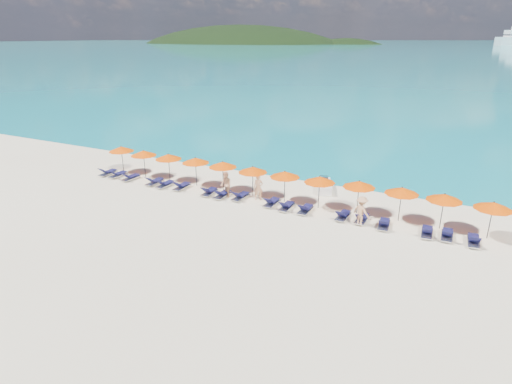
% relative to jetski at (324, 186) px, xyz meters
% --- Properties ---
extents(ground, '(1400.00, 1400.00, 0.00)m').
position_rel_jetski_xyz_m(ground, '(-2.95, -8.52, -0.39)').
color(ground, beige).
extents(sea, '(1600.00, 1300.00, 0.01)m').
position_rel_jetski_xyz_m(sea, '(-2.95, 651.48, -0.38)').
color(sea, '#1FA9B2').
rests_on(sea, ground).
extents(headland_main, '(374.00, 242.00, 126.50)m').
position_rel_jetski_xyz_m(headland_main, '(-302.95, 531.48, -38.39)').
color(headland_main, black).
rests_on(headland_main, ground).
extents(headland_small, '(162.00, 126.00, 85.50)m').
position_rel_jetski_xyz_m(headland_small, '(-152.95, 551.48, -35.39)').
color(headland_small, black).
rests_on(headland_small, ground).
extents(jetski, '(1.86, 2.82, 0.94)m').
position_rel_jetski_xyz_m(jetski, '(0.00, 0.00, 0.00)').
color(jetski, white).
rests_on(jetski, ground).
extents(beachgoer_a, '(0.79, 0.70, 1.83)m').
position_rel_jetski_xyz_m(beachgoer_a, '(-3.56, -3.94, 0.53)').
color(beachgoer_a, tan).
rests_on(beachgoer_a, ground).
extents(beachgoer_b, '(1.05, 0.96, 1.88)m').
position_rel_jetski_xyz_m(beachgoer_b, '(-5.89, -4.50, 0.55)').
color(beachgoer_b, tan).
rests_on(beachgoer_b, ground).
extents(beachgoer_c, '(1.34, 1.07, 1.88)m').
position_rel_jetski_xyz_m(beachgoer_c, '(3.98, -4.99, 0.55)').
color(beachgoer_c, tan).
rests_on(beachgoer_c, ground).
extents(umbrella_0, '(2.10, 2.10, 2.28)m').
position_rel_jetski_xyz_m(umbrella_0, '(-16.79, -3.27, 1.63)').
color(umbrella_0, black).
rests_on(umbrella_0, ground).
extents(umbrella_1, '(2.10, 2.10, 2.28)m').
position_rel_jetski_xyz_m(umbrella_1, '(-14.22, -3.46, 1.63)').
color(umbrella_1, black).
rests_on(umbrella_1, ground).
extents(umbrella_2, '(2.10, 2.10, 2.28)m').
position_rel_jetski_xyz_m(umbrella_2, '(-11.75, -3.42, 1.63)').
color(umbrella_2, black).
rests_on(umbrella_2, ground).
extents(umbrella_3, '(2.10, 2.10, 2.28)m').
position_rel_jetski_xyz_m(umbrella_3, '(-9.24, -3.33, 1.63)').
color(umbrella_3, black).
rests_on(umbrella_3, ground).
extents(umbrella_4, '(2.10, 2.10, 2.28)m').
position_rel_jetski_xyz_m(umbrella_4, '(-6.81, -3.35, 1.63)').
color(umbrella_4, black).
rests_on(umbrella_4, ground).
extents(umbrella_5, '(2.10, 2.10, 2.28)m').
position_rel_jetski_xyz_m(umbrella_5, '(-4.24, -3.47, 1.63)').
color(umbrella_5, black).
rests_on(umbrella_5, ground).
extents(umbrella_6, '(2.10, 2.10, 2.28)m').
position_rel_jetski_xyz_m(umbrella_6, '(-1.77, -3.45, 1.63)').
color(umbrella_6, black).
rests_on(umbrella_6, ground).
extents(umbrella_7, '(2.10, 2.10, 2.28)m').
position_rel_jetski_xyz_m(umbrella_7, '(0.74, -3.47, 1.63)').
color(umbrella_7, black).
rests_on(umbrella_7, ground).
extents(umbrella_8, '(2.10, 2.10, 2.28)m').
position_rel_jetski_xyz_m(umbrella_8, '(3.30, -3.21, 1.63)').
color(umbrella_8, black).
rests_on(umbrella_8, ground).
extents(umbrella_9, '(2.10, 2.10, 2.28)m').
position_rel_jetski_xyz_m(umbrella_9, '(5.95, -3.22, 1.63)').
color(umbrella_9, black).
rests_on(umbrella_9, ground).
extents(umbrella_10, '(2.10, 2.10, 2.28)m').
position_rel_jetski_xyz_m(umbrella_10, '(8.38, -3.28, 1.63)').
color(umbrella_10, black).
rests_on(umbrella_10, ground).
extents(umbrella_11, '(2.10, 2.10, 2.28)m').
position_rel_jetski_xyz_m(umbrella_11, '(10.93, -3.47, 1.63)').
color(umbrella_11, black).
rests_on(umbrella_11, ground).
extents(lounger_0, '(0.62, 1.70, 0.66)m').
position_rel_jetski_xyz_m(lounger_0, '(-17.34, -4.53, -0.15)').
color(lounger_0, silver).
rests_on(lounger_0, ground).
extents(lounger_1, '(0.71, 1.73, 0.66)m').
position_rel_jetski_xyz_m(lounger_1, '(-16.22, -4.55, -0.15)').
color(lounger_1, silver).
rests_on(lounger_1, ground).
extents(lounger_2, '(0.73, 1.74, 0.66)m').
position_rel_jetski_xyz_m(lounger_2, '(-14.73, -4.66, -0.15)').
color(lounger_2, silver).
rests_on(lounger_2, ground).
extents(lounger_3, '(0.66, 1.72, 0.66)m').
position_rel_jetski_xyz_m(lounger_3, '(-12.30, -4.63, -0.15)').
color(lounger_3, silver).
rests_on(lounger_3, ground).
extents(lounger_4, '(0.72, 1.73, 0.66)m').
position_rel_jetski_xyz_m(lounger_4, '(-11.19, -4.74, -0.15)').
color(lounger_4, silver).
rests_on(lounger_4, ground).
extents(lounger_5, '(0.65, 1.71, 0.66)m').
position_rel_jetski_xyz_m(lounger_5, '(-9.76, -4.57, -0.15)').
color(lounger_5, silver).
rests_on(lounger_5, ground).
extents(lounger_6, '(0.74, 1.74, 0.66)m').
position_rel_jetski_xyz_m(lounger_6, '(-7.24, -4.63, -0.15)').
color(lounger_6, silver).
rests_on(lounger_6, ground).
extents(lounger_7, '(0.68, 1.72, 0.66)m').
position_rel_jetski_xyz_m(lounger_7, '(-6.09, -4.70, -0.15)').
color(lounger_7, silver).
rests_on(lounger_7, ground).
extents(lounger_8, '(0.73, 1.74, 0.66)m').
position_rel_jetski_xyz_m(lounger_8, '(-4.75, -4.42, -0.15)').
color(lounger_8, silver).
rests_on(lounger_8, ground).
extents(lounger_9, '(0.67, 1.72, 0.66)m').
position_rel_jetski_xyz_m(lounger_9, '(-2.26, -4.49, -0.15)').
color(lounger_9, silver).
rests_on(lounger_9, ground).
extents(lounger_10, '(0.65, 1.71, 0.66)m').
position_rel_jetski_xyz_m(lounger_10, '(-1.07, -4.69, -0.15)').
color(lounger_10, silver).
rests_on(lounger_10, ground).
extents(lounger_11, '(0.63, 1.70, 0.66)m').
position_rel_jetski_xyz_m(lounger_11, '(0.24, -4.60, -0.15)').
color(lounger_11, silver).
rests_on(lounger_11, ground).
extents(lounger_12, '(0.68, 1.72, 0.66)m').
position_rel_jetski_xyz_m(lounger_12, '(2.74, -4.51, -0.15)').
color(lounger_12, silver).
rests_on(lounger_12, ground).
extents(lounger_13, '(0.63, 1.71, 0.66)m').
position_rel_jetski_xyz_m(lounger_13, '(3.93, -4.40, -0.15)').
color(lounger_13, silver).
rests_on(lounger_13, ground).
extents(lounger_14, '(0.77, 1.75, 0.66)m').
position_rel_jetski_xyz_m(lounger_14, '(5.33, -4.66, -0.15)').
color(lounger_14, silver).
rests_on(lounger_14, ground).
extents(lounger_15, '(0.74, 1.74, 0.66)m').
position_rel_jetski_xyz_m(lounger_15, '(7.80, -4.66, -0.15)').
color(lounger_15, silver).
rests_on(lounger_15, ground).
extents(lounger_16, '(0.67, 1.72, 0.66)m').
position_rel_jetski_xyz_m(lounger_16, '(8.87, -4.53, -0.15)').
color(lounger_16, silver).
rests_on(lounger_16, ground).
extents(lounger_17, '(0.72, 1.73, 0.66)m').
position_rel_jetski_xyz_m(lounger_17, '(10.26, -4.65, -0.15)').
color(lounger_17, silver).
rests_on(lounger_17, ground).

